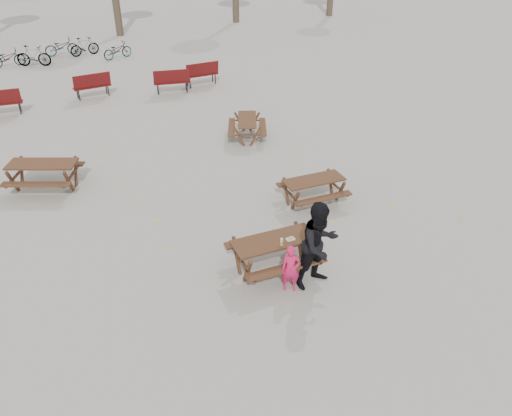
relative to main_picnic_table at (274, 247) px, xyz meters
name	(u,v)px	position (x,y,z in m)	size (l,w,h in m)	color
ground	(274,269)	(0.00, 0.00, -0.59)	(80.00, 80.00, 0.00)	gray
main_picnic_table	(274,247)	(0.00, 0.00, 0.00)	(1.80, 1.45, 0.78)	#3B2315
food_tray	(290,239)	(0.31, -0.14, 0.21)	(0.18, 0.11, 0.04)	white
bread_roll	(291,238)	(0.31, -0.14, 0.25)	(0.14, 0.06, 0.05)	tan
soda_bottle	(282,242)	(0.05, -0.23, 0.26)	(0.07, 0.07, 0.17)	silver
child	(291,269)	(0.02, -0.75, -0.06)	(0.39, 0.25, 1.06)	#E11C57
adult	(319,245)	(0.64, -0.77, 0.38)	(0.94, 0.73, 1.92)	black
picnic_table_east	(313,191)	(2.17, 2.20, -0.24)	(1.60, 1.29, 0.69)	#3B2315
picnic_table_north	(45,176)	(-4.34, 5.81, -0.19)	(1.84, 1.48, 0.79)	#3B2315
picnic_table_far	(247,128)	(2.20, 6.90, -0.24)	(1.59, 1.28, 0.68)	#3B2315
park_bench_row	(121,85)	(-0.97, 12.91, -0.07)	(9.65, 1.42, 1.03)	maroon
bicycle_row	(60,51)	(-2.79, 19.91, -0.14)	(6.91, 2.70, 1.00)	black
fallen_leaves	(251,209)	(0.50, 2.50, -0.58)	(11.00, 11.00, 0.01)	gold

